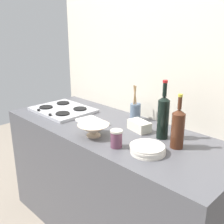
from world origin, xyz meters
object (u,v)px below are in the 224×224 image
(wine_bottle_leftmost, at_px, (163,116))
(wine_bottle_mid_left, at_px, (178,128))
(utensil_crock, at_px, (135,111))
(cutting_board, at_px, (92,122))
(stovetop_hob, at_px, (63,110))
(plate_stack, at_px, (148,149))
(condiment_jar_front, at_px, (116,139))
(butter_dish, at_px, (139,126))
(mixing_bowl, at_px, (93,130))

(wine_bottle_leftmost, height_order, wine_bottle_mid_left, wine_bottle_leftmost)
(wine_bottle_mid_left, relative_size, utensil_crock, 1.22)
(wine_bottle_mid_left, distance_m, cutting_board, 0.69)
(stovetop_hob, xyz_separation_m, wine_bottle_mid_left, (1.07, 0.07, 0.11))
(plate_stack, xyz_separation_m, utensil_crock, (-0.42, 0.38, 0.05))
(wine_bottle_mid_left, xyz_separation_m, condiment_jar_front, (-0.26, -0.25, -0.07))
(plate_stack, relative_size, wine_bottle_mid_left, 0.63)
(utensil_crock, xyz_separation_m, condiment_jar_front, (0.23, -0.45, -0.02))
(plate_stack, distance_m, wine_bottle_leftmost, 0.28)
(butter_dish, bearing_deg, plate_stack, -42.28)
(wine_bottle_leftmost, relative_size, cutting_board, 1.60)
(plate_stack, xyz_separation_m, wine_bottle_leftmost, (-0.07, 0.24, 0.13))
(stovetop_hob, relative_size, cutting_board, 2.04)
(stovetop_hob, distance_m, utensil_crock, 0.64)
(plate_stack, height_order, condiment_jar_front, condiment_jar_front)
(wine_bottle_mid_left, distance_m, condiment_jar_front, 0.37)
(mixing_bowl, bearing_deg, condiment_jar_front, -3.58)
(stovetop_hob, bearing_deg, wine_bottle_leftmost, 7.94)
(plate_stack, bearing_deg, butter_dish, 137.72)
(mixing_bowl, bearing_deg, utensil_crock, 91.24)
(stovetop_hob, height_order, mixing_bowl, mixing_bowl)
(butter_dish, bearing_deg, wine_bottle_leftmost, 1.94)
(utensil_crock, bearing_deg, butter_dish, -42.21)
(stovetop_hob, distance_m, plate_stack, 1.00)
(wine_bottle_leftmost, xyz_separation_m, butter_dish, (-0.19, -0.01, -0.11))
(wine_bottle_mid_left, bearing_deg, plate_stack, -112.77)
(butter_dish, bearing_deg, utensil_crock, 137.79)
(butter_dish, bearing_deg, condiment_jar_front, -76.50)
(plate_stack, distance_m, cutting_board, 0.60)
(stovetop_hob, bearing_deg, butter_dish, 9.44)
(wine_bottle_mid_left, xyz_separation_m, mixing_bowl, (-0.48, -0.24, -0.08))
(stovetop_hob, relative_size, butter_dish, 3.03)
(condiment_jar_front, bearing_deg, stovetop_hob, 167.37)
(mixing_bowl, distance_m, condiment_jar_front, 0.23)
(wine_bottle_leftmost, xyz_separation_m, utensil_crock, (-0.35, 0.14, -0.08))
(butter_dish, height_order, cutting_board, butter_dish)
(wine_bottle_leftmost, bearing_deg, mixing_bowl, -138.85)
(cutting_board, bearing_deg, condiment_jar_front, -22.00)
(mixing_bowl, bearing_deg, stovetop_hob, 164.03)
(stovetop_hob, relative_size, condiment_jar_front, 4.44)
(utensil_crock, height_order, cutting_board, utensil_crock)
(wine_bottle_mid_left, xyz_separation_m, cutting_board, (-0.67, -0.09, -0.12))
(plate_stack, distance_m, wine_bottle_mid_left, 0.22)
(plate_stack, bearing_deg, wine_bottle_mid_left, 67.23)
(mixing_bowl, xyz_separation_m, utensil_crock, (-0.01, 0.44, 0.03))
(plate_stack, height_order, utensil_crock, utensil_crock)
(plate_stack, bearing_deg, stovetop_hob, 173.68)
(butter_dish, relative_size, condiment_jar_front, 1.47)
(stovetop_hob, height_order, utensil_crock, utensil_crock)
(mixing_bowl, distance_m, butter_dish, 0.33)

